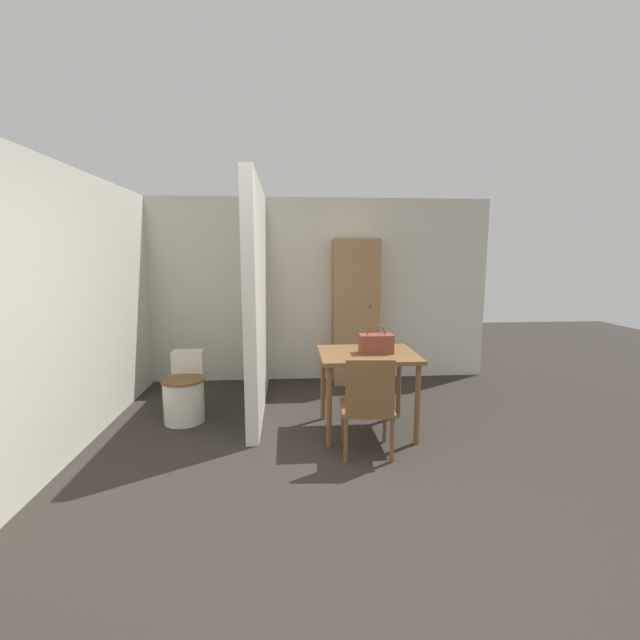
# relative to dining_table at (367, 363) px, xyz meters

# --- Properties ---
(ground_plane) EXTENTS (16.00, 16.00, 0.00)m
(ground_plane) POSITION_rel_dining_table_xyz_m (-0.55, -1.46, -0.70)
(ground_plane) COLOR #2D2823
(wall_back) EXTENTS (5.16, 0.12, 2.50)m
(wall_back) POSITION_rel_dining_table_xyz_m (-0.55, 1.92, 0.55)
(wall_back) COLOR beige
(wall_back) RESTS_ON ground_plane
(wall_left) EXTENTS (0.12, 4.32, 2.50)m
(wall_left) POSITION_rel_dining_table_xyz_m (-2.69, 0.20, 0.55)
(wall_left) COLOR beige
(wall_left) RESTS_ON ground_plane
(partition_wall) EXTENTS (0.12, 2.14, 2.50)m
(partition_wall) POSITION_rel_dining_table_xyz_m (-1.11, 0.79, 0.55)
(partition_wall) COLOR beige
(partition_wall) RESTS_ON ground_plane
(dining_table) EXTENTS (0.94, 0.78, 0.80)m
(dining_table) POSITION_rel_dining_table_xyz_m (0.00, 0.00, 0.00)
(dining_table) COLOR brown
(dining_table) RESTS_ON ground_plane
(wooden_chair) EXTENTS (0.48, 0.48, 0.89)m
(wooden_chair) POSITION_rel_dining_table_xyz_m (-0.09, -0.54, -0.22)
(wooden_chair) COLOR brown
(wooden_chair) RESTS_ON ground_plane
(toilet) EXTENTS (0.44, 0.59, 0.70)m
(toilet) POSITION_rel_dining_table_xyz_m (-1.87, 0.42, -0.41)
(toilet) COLOR silver
(toilet) RESTS_ON ground_plane
(handbag) EXTENTS (0.32, 0.17, 0.27)m
(handbag) POSITION_rel_dining_table_xyz_m (0.08, -0.02, 0.20)
(handbag) COLOR brown
(handbag) RESTS_ON dining_table
(wooden_cabinet) EXTENTS (0.60, 0.40, 1.95)m
(wooden_cabinet) POSITION_rel_dining_table_xyz_m (0.14, 1.65, 0.28)
(wooden_cabinet) COLOR #997047
(wooden_cabinet) RESTS_ON ground_plane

